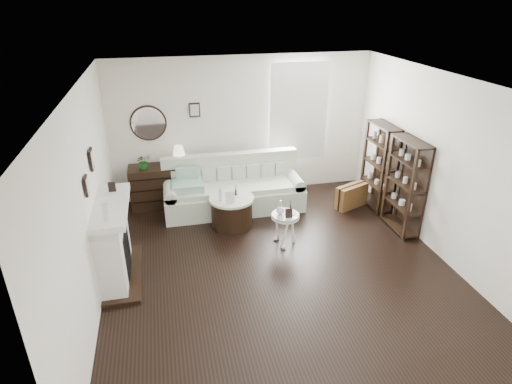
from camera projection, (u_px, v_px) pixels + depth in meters
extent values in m
plane|color=black|center=(279.00, 267.00, 6.38)|extent=(5.50, 5.50, 0.00)
plane|color=white|center=(284.00, 84.00, 5.23)|extent=(5.50, 5.50, 0.00)
plane|color=white|center=(243.00, 127.00, 8.23)|extent=(5.00, 0.00, 5.00)
plane|color=white|center=(377.00, 323.00, 3.38)|extent=(5.00, 0.00, 5.00)
plane|color=white|center=(88.00, 203.00, 5.30)|extent=(0.00, 5.50, 5.50)
plane|color=white|center=(445.00, 169.00, 6.30)|extent=(0.00, 5.50, 5.50)
cube|color=white|center=(298.00, 112.00, 8.32)|extent=(1.00, 0.02, 1.80)
cube|color=white|center=(299.00, 112.00, 8.27)|extent=(1.15, 0.02, 1.90)
cylinder|color=silver|center=(148.00, 123.00, 7.77)|extent=(0.60, 0.03, 0.60)
cube|color=black|center=(195.00, 110.00, 7.85)|extent=(0.20, 0.03, 0.26)
cube|color=white|center=(113.00, 243.00, 5.94)|extent=(0.34, 1.20, 1.10)
cube|color=black|center=(117.00, 252.00, 6.01)|extent=(0.30, 0.65, 0.70)
cube|color=white|center=(111.00, 207.00, 5.71)|extent=(0.44, 1.35, 0.08)
cube|color=black|center=(124.00, 274.00, 6.18)|extent=(0.50, 1.40, 0.05)
cylinder|color=beige|center=(106.00, 212.00, 5.25)|extent=(0.08, 0.08, 0.22)
cube|color=black|center=(112.00, 187.00, 6.02)|extent=(0.10, 0.03, 0.14)
cube|color=black|center=(86.00, 186.00, 5.16)|extent=(0.03, 0.18, 0.24)
cube|color=black|center=(91.00, 159.00, 5.69)|extent=(0.03, 0.22, 0.28)
cube|color=black|center=(379.00, 167.00, 7.87)|extent=(0.30, 0.80, 1.60)
cylinder|color=#CEB58D|center=(383.00, 186.00, 7.76)|extent=(0.08, 0.08, 0.11)
cylinder|color=#CEB58D|center=(377.00, 181.00, 7.99)|extent=(0.08, 0.08, 0.11)
cylinder|color=#CEB58D|center=(371.00, 176.00, 8.21)|extent=(0.08, 0.08, 0.11)
cylinder|color=#CEB58D|center=(386.00, 166.00, 7.59)|extent=(0.08, 0.08, 0.11)
cylinder|color=#CEB58D|center=(379.00, 161.00, 7.81)|extent=(0.08, 0.08, 0.11)
cylinder|color=#CEB58D|center=(373.00, 156.00, 8.04)|extent=(0.08, 0.08, 0.11)
cylinder|color=#CEB58D|center=(389.00, 144.00, 7.42)|extent=(0.08, 0.08, 0.11)
cylinder|color=#CEB58D|center=(382.00, 140.00, 7.64)|extent=(0.08, 0.08, 0.11)
cylinder|color=#CEB58D|center=(375.00, 136.00, 7.87)|extent=(0.08, 0.08, 0.11)
cube|color=black|center=(405.00, 186.00, 7.08)|extent=(0.30, 0.80, 1.60)
cylinder|color=#CEB58D|center=(410.00, 208.00, 6.97)|extent=(0.08, 0.08, 0.11)
cylinder|color=#CEB58D|center=(402.00, 202.00, 7.19)|extent=(0.08, 0.08, 0.11)
cylinder|color=#CEB58D|center=(394.00, 195.00, 7.41)|extent=(0.08, 0.08, 0.11)
cylinder|color=#CEB58D|center=(414.00, 186.00, 6.80)|extent=(0.08, 0.08, 0.11)
cylinder|color=#CEB58D|center=(405.00, 180.00, 7.02)|extent=(0.08, 0.08, 0.11)
cylinder|color=#CEB58D|center=(397.00, 174.00, 7.24)|extent=(0.08, 0.08, 0.11)
cylinder|color=#CEB58D|center=(418.00, 162.00, 6.63)|extent=(0.08, 0.08, 0.11)
cylinder|color=#CEB58D|center=(409.00, 157.00, 6.85)|extent=(0.08, 0.08, 0.11)
cylinder|color=#CEB58D|center=(401.00, 152.00, 7.07)|extent=(0.08, 0.08, 0.11)
cube|color=beige|center=(234.00, 199.00, 7.99)|extent=(2.56, 0.88, 0.41)
cube|color=beige|center=(234.00, 187.00, 7.85)|extent=(2.21, 0.71, 0.10)
cube|color=beige|center=(230.00, 173.00, 8.13)|extent=(2.56, 0.20, 0.79)
cube|color=beige|center=(171.00, 203.00, 7.74)|extent=(0.22, 0.84, 0.51)
cube|color=beige|center=(293.00, 191.00, 8.20)|extent=(0.22, 0.84, 0.51)
cube|color=#25886A|center=(188.00, 186.00, 7.62)|extent=(0.55, 0.45, 0.14)
cube|color=brown|center=(351.00, 196.00, 8.07)|extent=(0.70, 0.46, 0.44)
cube|color=black|center=(163.00, 186.00, 8.07)|extent=(1.19, 0.50, 0.80)
cube|color=black|center=(164.00, 200.00, 7.92)|extent=(1.15, 0.01, 0.02)
cube|color=black|center=(163.00, 189.00, 7.82)|extent=(1.15, 0.01, 0.02)
cube|color=black|center=(162.00, 179.00, 7.73)|extent=(1.15, 0.01, 0.01)
imported|color=#175219|center=(143.00, 161.00, 7.73)|extent=(0.31, 0.29, 0.28)
cylinder|color=black|center=(232.00, 213.00, 7.41)|extent=(0.71, 0.71, 0.50)
cylinder|color=beige|center=(232.00, 199.00, 7.30)|extent=(0.78, 0.78, 0.04)
cylinder|color=silver|center=(285.00, 215.00, 6.75)|extent=(0.44, 0.44, 0.03)
cylinder|color=white|center=(285.00, 217.00, 6.77)|extent=(0.45, 0.45, 0.02)
cylinder|color=white|center=(285.00, 230.00, 6.87)|extent=(0.03, 0.03, 0.50)
cylinder|color=silver|center=(221.00, 193.00, 7.12)|extent=(0.06, 0.06, 0.28)
cube|color=silver|center=(230.00, 197.00, 7.07)|extent=(0.15, 0.06, 0.20)
cube|color=black|center=(289.00, 213.00, 6.61)|extent=(0.12, 0.06, 0.15)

